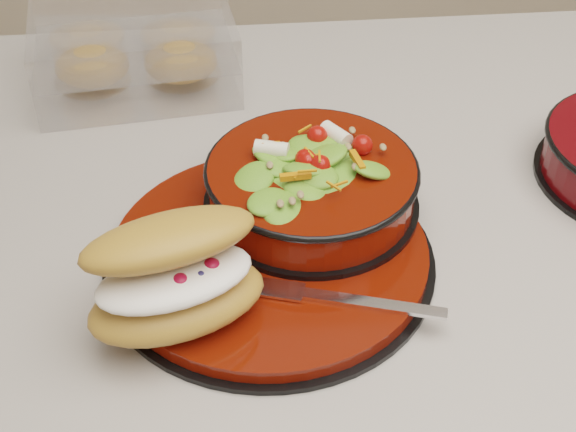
{
  "coord_description": "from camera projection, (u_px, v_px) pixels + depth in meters",
  "views": [
    {
      "loc": [
        -0.22,
        -0.69,
        1.44
      ],
      "look_at": [
        -0.16,
        -0.11,
        0.94
      ],
      "focal_mm": 50.0,
      "sensor_mm": 36.0,
      "label": 1
    }
  ],
  "objects": [
    {
      "name": "dinner_plate",
      "position": [
        270.0,
        254.0,
        0.78
      ],
      "size": [
        0.32,
        0.32,
        0.02
      ],
      "rotation": [
        0.0,
        0.0,
        0.33
      ],
      "color": "black",
      "rests_on": "island_counter"
    },
    {
      "name": "croissant",
      "position": [
        175.0,
        276.0,
        0.68
      ],
      "size": [
        0.17,
        0.14,
        0.1
      ],
      "rotation": [
        0.0,
        0.0,
        0.3
      ],
      "color": "#BF7F3A",
      "rests_on": "dinner_plate"
    },
    {
      "name": "island_counter",
      "position": [
        391.0,
        413.0,
        1.18
      ],
      "size": [
        1.24,
        0.74,
        0.9
      ],
      "color": "silver",
      "rests_on": "ground"
    },
    {
      "name": "salad_bowl",
      "position": [
        312.0,
        179.0,
        0.8
      ],
      "size": [
        0.22,
        0.22,
        0.09
      ],
      "rotation": [
        0.0,
        0.0,
        0.26
      ],
      "color": "black",
      "rests_on": "dinner_plate"
    },
    {
      "name": "fork",
      "position": [
        344.0,
        299.0,
        0.72
      ],
      "size": [
        0.17,
        0.07,
        0.0
      ],
      "rotation": [
        0.0,
        0.0,
        1.28
      ],
      "color": "silver",
      "rests_on": "dinner_plate"
    },
    {
      "name": "pastry_box",
      "position": [
        135.0,
        53.0,
        1.01
      ],
      "size": [
        0.26,
        0.21,
        0.09
      ],
      "rotation": [
        0.0,
        0.0,
        0.12
      ],
      "color": "white",
      "rests_on": "island_counter"
    }
  ]
}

